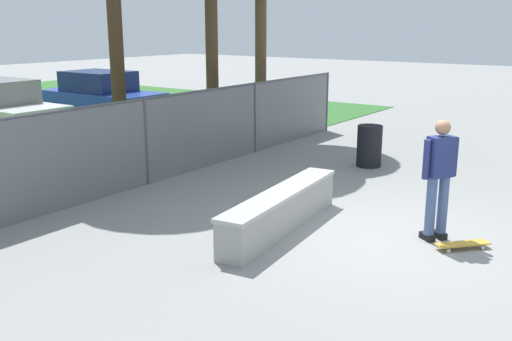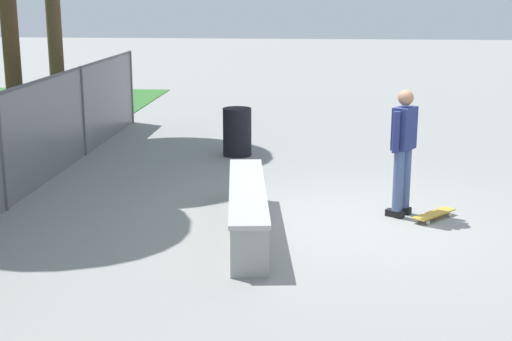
{
  "view_description": "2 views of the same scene",
  "coord_description": "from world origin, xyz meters",
  "views": [
    {
      "loc": [
        -8.05,
        -3.08,
        3.16
      ],
      "look_at": [
        -0.82,
        2.04,
        0.93
      ],
      "focal_mm": 41.03,
      "sensor_mm": 36.0,
      "label": 1
    },
    {
      "loc": [
        -10.0,
        0.7,
        3.16
      ],
      "look_at": [
        -0.84,
        1.51,
        0.89
      ],
      "focal_mm": 51.38,
      "sensor_mm": 36.0,
      "label": 2
    }
  ],
  "objects": [
    {
      "name": "concrete_ledge",
      "position": [
        -0.7,
        1.63,
        0.32
      ],
      "size": [
        3.32,
        0.85,
        0.63
      ],
      "color": "#999993",
      "rests_on": "ground"
    },
    {
      "name": "skateboarder",
      "position": [
        0.26,
        -0.49,
        1.01
      ],
      "size": [
        0.52,
        0.42,
        1.82
      ],
      "color": "black",
      "rests_on": "ground"
    },
    {
      "name": "ground_plane",
      "position": [
        0.0,
        0.0,
        0.0
      ],
      "size": [
        80.0,
        80.0,
        0.0
      ],
      "primitive_type": "plane",
      "color": "gray"
    },
    {
      "name": "chainlink_fence",
      "position": [
        0.0,
        5.29,
        0.96
      ],
      "size": [
        15.03,
        0.07,
        1.75
      ],
      "color": "#4C4C51",
      "rests_on": "ground"
    },
    {
      "name": "skateboard",
      "position": [
        0.12,
        -0.95,
        0.07
      ],
      "size": [
        0.73,
        0.68,
        0.09
      ],
      "color": "gold",
      "rests_on": "ground"
    },
    {
      "name": "trash_bin",
      "position": [
        4.0,
        2.3,
        0.47
      ],
      "size": [
        0.56,
        0.56,
        0.94
      ],
      "primitive_type": "cylinder",
      "color": "black",
      "rests_on": "ground"
    }
  ]
}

